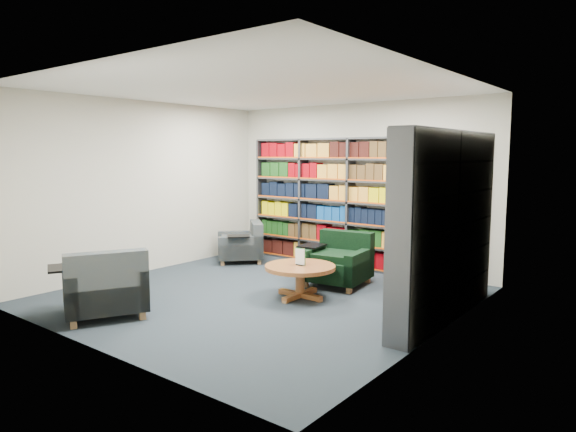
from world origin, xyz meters
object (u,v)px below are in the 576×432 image
Objects in this scene: chair_green_right at (340,263)px; chair_teal_front at (105,289)px; chair_teal_left at (244,245)px; coffee_table at (300,272)px.

chair_green_right is 3.36m from chair_teal_front.
chair_green_right is at bearing -8.02° from chair_teal_left.
chair_teal_front is 1.30× the size of coffee_table.
chair_teal_front is (-1.37, -3.07, 0.03)m from chair_green_right.
coffee_table is at bearing -30.20° from chair_teal_left.
coffee_table is at bearing -90.51° from chair_green_right.
chair_green_right is 0.98m from coffee_table.
chair_green_right is 0.85× the size of chair_teal_front.
chair_green_right is (2.24, -0.32, 0.02)m from chair_teal_left.
chair_teal_left reaches higher than coffee_table.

